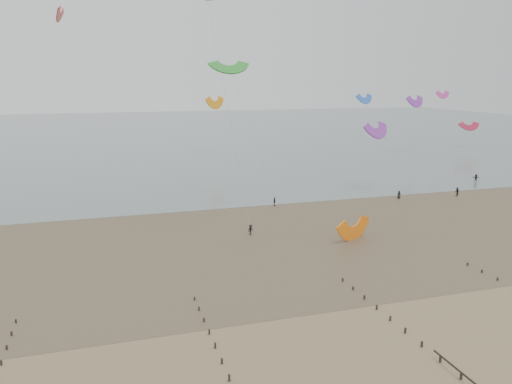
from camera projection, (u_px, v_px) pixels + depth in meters
ground at (362, 334)px, 47.68m from camera, size 500.00×500.00×0.00m
sea_and_shore at (232, 234)px, 78.61m from camera, size 500.00×665.00×0.03m
kitesurfers at (368, 196)px, 99.93m from camera, size 111.33×25.48×1.86m
grounded_kite at (354, 239)px, 75.87m from camera, size 8.23×7.57×3.65m
kites_airborne at (160, 87)px, 123.60m from camera, size 214.56×105.36×41.82m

